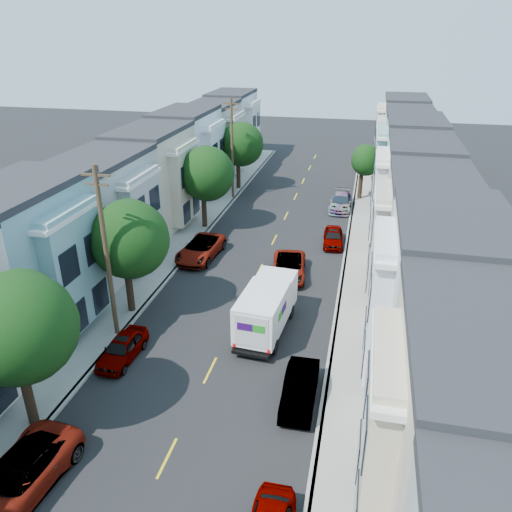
% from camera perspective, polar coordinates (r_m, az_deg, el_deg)
% --- Properties ---
extents(ground, '(160.00, 160.00, 0.00)m').
position_cam_1_polar(ground, '(26.96, -5.25, -12.89)').
color(ground, black).
rests_on(ground, ground).
extents(road_slab, '(12.00, 70.00, 0.02)m').
position_cam_1_polar(road_slab, '(39.46, 1.29, 0.20)').
color(road_slab, black).
rests_on(road_slab, ground).
extents(curb_left, '(0.30, 70.00, 0.15)m').
position_cam_1_polar(curb_left, '(40.94, -7.04, 1.06)').
color(curb_left, gray).
rests_on(curb_left, ground).
extents(curb_right, '(0.30, 70.00, 0.15)m').
position_cam_1_polar(curb_right, '(38.81, 10.08, -0.53)').
color(curb_right, gray).
rests_on(curb_right, ground).
extents(sidewalk_left, '(2.60, 70.00, 0.15)m').
position_cam_1_polar(sidewalk_left, '(41.37, -8.74, 1.22)').
color(sidewalk_left, gray).
rests_on(sidewalk_left, ground).
extents(sidewalk_right, '(2.60, 70.00, 0.15)m').
position_cam_1_polar(sidewalk_right, '(38.80, 11.99, -0.71)').
color(sidewalk_right, gray).
rests_on(sidewalk_right, ground).
extents(centerline, '(0.12, 70.00, 0.01)m').
position_cam_1_polar(centerline, '(39.46, 1.29, 0.19)').
color(centerline, gold).
rests_on(centerline, ground).
extents(townhouse_row_left, '(5.00, 70.00, 8.50)m').
position_cam_1_polar(townhouse_row_left, '(42.87, -13.48, 1.55)').
color(townhouse_row_left, '#B9B1A2').
rests_on(townhouse_row_left, ground).
extents(townhouse_row_right, '(5.00, 70.00, 8.50)m').
position_cam_1_polar(townhouse_row_right, '(39.05, 17.54, -1.32)').
color(townhouse_row_right, '#B9B1A2').
rests_on(townhouse_row_right, ground).
extents(tree_b, '(4.70, 4.70, 7.55)m').
position_cam_1_polar(tree_b, '(22.82, -25.55, -7.49)').
color(tree_b, black).
rests_on(tree_b, ground).
extents(tree_c, '(4.70, 4.70, 7.36)m').
position_cam_1_polar(tree_c, '(30.36, -14.40, 1.84)').
color(tree_c, black).
rests_on(tree_c, ground).
extents(tree_d, '(4.70, 4.70, 7.32)m').
position_cam_1_polar(tree_d, '(43.34, -5.75, 9.33)').
color(tree_d, black).
rests_on(tree_d, ground).
extents(tree_e, '(4.70, 4.70, 7.30)m').
position_cam_1_polar(tree_e, '(54.57, -1.77, 12.63)').
color(tree_e, black).
rests_on(tree_e, ground).
extents(tree_far_r, '(3.10, 3.10, 5.69)m').
position_cam_1_polar(tree_far_r, '(52.25, 12.41, 10.58)').
color(tree_far_r, black).
rests_on(tree_far_r, ground).
extents(utility_pole_near, '(1.60, 0.26, 10.00)m').
position_cam_1_polar(utility_pole_near, '(28.22, -16.71, 0.12)').
color(utility_pole_near, '#42301E').
rests_on(utility_pole_near, ground).
extents(utility_pole_far, '(1.60, 0.26, 10.00)m').
position_cam_1_polar(utility_pole_far, '(51.24, -2.75, 12.07)').
color(utility_pole_far, '#42301E').
rests_on(utility_pole_far, ground).
extents(fedex_truck, '(2.34, 6.07, 2.91)m').
position_cam_1_polar(fedex_truck, '(29.04, 1.20, -5.86)').
color(fedex_truck, white).
rests_on(fedex_truck, ground).
extents(lead_sedan, '(2.94, 5.36, 1.42)m').
position_cam_1_polar(lead_sedan, '(35.81, 3.74, -1.29)').
color(lead_sedan, black).
rests_on(lead_sedan, ground).
extents(parked_left_b, '(3.06, 5.75, 1.54)m').
position_cam_1_polar(parked_left_b, '(22.74, -25.60, -21.87)').
color(parked_left_b, black).
rests_on(parked_left_b, ground).
extents(parked_left_c, '(1.69, 4.12, 1.32)m').
position_cam_1_polar(parked_left_c, '(28.22, -15.02, -10.18)').
color(parked_left_c, '#92949B').
rests_on(parked_left_c, ground).
extents(parked_left_d, '(2.92, 5.66, 1.53)m').
position_cam_1_polar(parked_left_d, '(38.77, -6.34, 0.81)').
color(parked_left_d, '#460614').
rests_on(parked_left_d, ground).
extents(parked_right_b, '(1.57, 4.29, 1.42)m').
position_cam_1_polar(parked_right_b, '(24.69, 5.03, -14.90)').
color(parked_right_b, silver).
rests_on(parked_right_b, ground).
extents(parked_right_c, '(1.89, 4.28, 1.35)m').
position_cam_1_polar(parked_right_c, '(41.42, 8.81, 2.14)').
color(parked_right_c, black).
rests_on(parked_right_c, ground).
extents(parked_right_d, '(2.15, 4.96, 1.48)m').
position_cam_1_polar(parked_right_d, '(49.78, 9.66, 6.08)').
color(parked_right_d, black).
rests_on(parked_right_d, ground).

